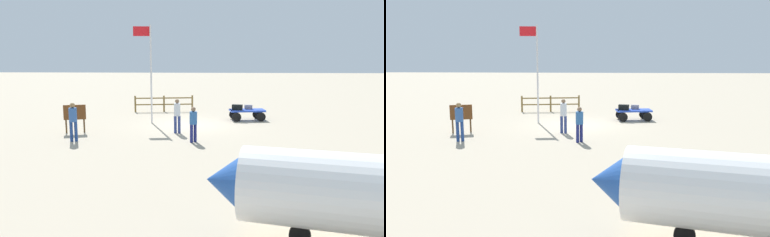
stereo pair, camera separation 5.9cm
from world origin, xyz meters
The scene contains 10 objects.
ground_plane centered at (0.00, 0.00, 0.00)m, with size 120.00×120.00×0.00m, color #B3A58C.
luggage_cart centered at (-3.25, -1.62, 0.46)m, with size 2.14×1.33×0.63m.
suitcase_dark centered at (-2.67, -1.43, 0.79)m, with size 0.65×0.43×0.31m.
suitcase_maroon centered at (-3.36, -1.84, 0.76)m, with size 0.46×0.29×0.25m.
worker_lead centered at (-0.36, 4.31, 0.91)m, with size 0.47×0.47×1.57m.
worker_trailing centered at (0.52, 2.38, 0.97)m, with size 0.37×0.37×1.69m.
worker_supervisor centered at (4.98, 4.42, 1.03)m, with size 0.43×0.43×1.74m.
flagpole centered at (2.30, -0.40, 3.21)m, with size 1.00×0.14×5.45m.
signboard centered at (5.57, 2.54, 0.92)m, with size 1.04×0.35×1.40m.
wooden_fence centered at (2.04, -4.85, 0.63)m, with size 3.94×0.67×1.09m.
Camera 2 is at (-1.16, 21.06, 3.86)m, focal length 36.25 mm.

